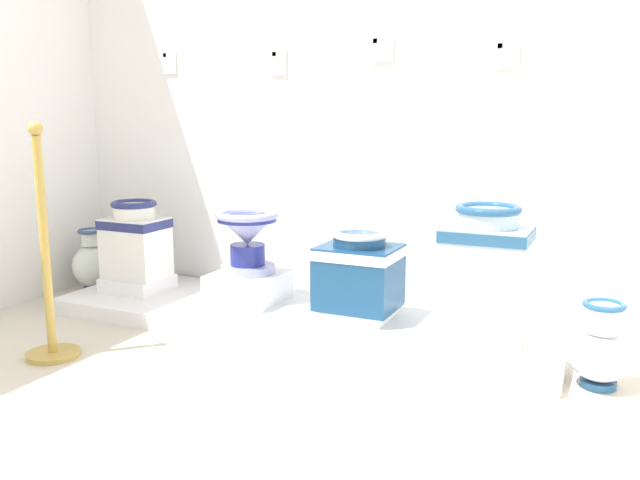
% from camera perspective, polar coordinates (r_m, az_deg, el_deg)
% --- Properties ---
extents(ground_plane, '(5.37, 5.43, 0.02)m').
position_cam_1_polar(ground_plane, '(2.40, -19.54, -17.41)').
color(ground_plane, beige).
extents(wall_back, '(3.57, 0.06, 3.10)m').
position_cam_1_polar(wall_back, '(3.78, 0.92, 17.56)').
color(wall_back, white).
rests_on(wall_back, ground_plane).
extents(display_platform, '(2.71, 0.77, 0.08)m').
position_cam_1_polar(display_platform, '(3.52, -2.08, -6.77)').
color(display_platform, white).
rests_on(display_platform, ground_plane).
extents(plinth_block_leftmost, '(0.34, 0.31, 0.08)m').
position_cam_1_polar(plinth_block_leftmost, '(4.05, -15.37, -3.61)').
color(plinth_block_leftmost, white).
rests_on(plinth_block_leftmost, display_platform).
extents(antique_toilet_leftmost, '(0.34, 0.27, 0.45)m').
position_cam_1_polar(antique_toilet_leftmost, '(3.99, -15.56, 0.12)').
color(antique_toilet_leftmost, white).
rests_on(antique_toilet_leftmost, plinth_block_leftmost).
extents(plinth_block_slender_white, '(0.37, 0.37, 0.16)m').
position_cam_1_polar(plinth_block_slender_white, '(3.69, -6.18, -4.03)').
color(plinth_block_slender_white, white).
rests_on(plinth_block_slender_white, display_platform).
extents(antique_toilet_slender_white, '(0.34, 0.34, 0.34)m').
position_cam_1_polar(antique_toilet_slender_white, '(3.63, -6.27, 0.50)').
color(antique_toilet_slender_white, '#9DA1D2').
rests_on(antique_toilet_slender_white, plinth_block_slender_white).
extents(plinth_block_tall_cobalt, '(0.33, 0.28, 0.05)m').
position_cam_1_polar(plinth_block_tall_cobalt, '(3.40, 3.32, -6.22)').
color(plinth_block_tall_cobalt, white).
rests_on(plinth_block_tall_cobalt, display_platform).
extents(antique_toilet_tall_cobalt, '(0.39, 0.34, 0.40)m').
position_cam_1_polar(antique_toilet_tall_cobalt, '(3.34, 3.36, -2.49)').
color(antique_toilet_tall_cobalt, navy).
rests_on(antique_toilet_tall_cobalt, plinth_block_tall_cobalt).
extents(plinth_block_pale_glazed, '(0.35, 0.35, 0.17)m').
position_cam_1_polar(plinth_block_pale_glazed, '(3.10, 13.82, -7.04)').
color(plinth_block_pale_glazed, white).
rests_on(plinth_block_pale_glazed, display_platform).
extents(antique_toilet_pale_glazed, '(0.38, 0.29, 0.46)m').
position_cam_1_polar(antique_toilet_pale_glazed, '(3.02, 14.09, -1.28)').
color(antique_toilet_pale_glazed, '#A7C0D8').
rests_on(antique_toilet_pale_glazed, plinth_block_pale_glazed).
extents(info_placard_first, '(0.10, 0.01, 0.14)m').
position_cam_1_polar(info_placard_first, '(4.28, -12.83, 14.68)').
color(info_placard_first, white).
extents(info_placard_second, '(0.09, 0.01, 0.15)m').
position_cam_1_polar(info_placard_second, '(3.86, -3.55, 15.03)').
color(info_placard_second, white).
extents(info_placard_third, '(0.12, 0.01, 0.13)m').
position_cam_1_polar(info_placard_third, '(3.62, 5.35, 16.07)').
color(info_placard_third, white).
extents(info_placard_fourth, '(0.12, 0.01, 0.14)m').
position_cam_1_polar(info_placard_fourth, '(3.45, 15.79, 15.08)').
color(info_placard_fourth, white).
extents(decorative_vase_companion, '(0.25, 0.25, 0.40)m').
position_cam_1_polar(decorative_vase_companion, '(4.41, -18.94, -1.93)').
color(decorative_vase_companion, '#334779').
rests_on(decorative_vase_companion, ground_plane).
extents(decorative_vase_corner, '(0.25, 0.25, 0.36)m').
position_cam_1_polar(decorative_vase_corner, '(2.95, 22.95, -8.77)').
color(decorative_vase_corner, '#25588A').
rests_on(decorative_vase_corner, ground_plane).
extents(stanchion_post_near_left, '(0.24, 0.24, 1.07)m').
position_cam_1_polar(stanchion_post_near_left, '(3.24, -22.35, -3.59)').
color(stanchion_post_near_left, gold).
rests_on(stanchion_post_near_left, ground_plane).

